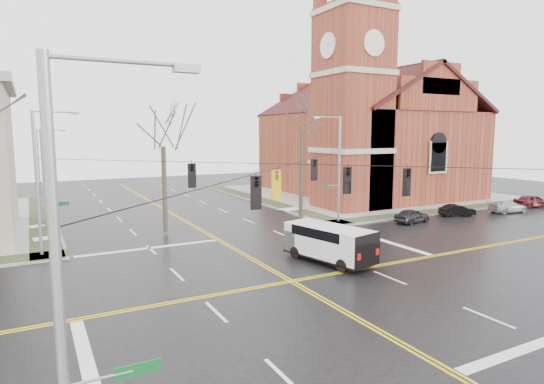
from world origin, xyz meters
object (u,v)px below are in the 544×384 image
signal_pole_ne (338,166)px  parked_car_a (412,216)px  signal_pole_sw (69,297)px  cargo_van (326,240)px  streetlight_north_b (40,157)px  parked_car_b (457,210)px  signal_pole_nw (40,179)px  parked_car_c (508,207)px  tree_nw_near (163,141)px  church (363,127)px  tree_ne (302,127)px  parked_car_d (533,201)px  streetlight_north_a (44,168)px

signal_pole_ne → parked_car_a: signal_pole_ne is taller
signal_pole_sw → cargo_van: 20.77m
signal_pole_ne → streetlight_north_b: (-21.97, 36.50, -0.48)m
signal_pole_sw → cargo_van: (15.12, 13.77, -3.65)m
signal_pole_ne → parked_car_b: bearing=-12.4°
signal_pole_sw → streetlight_north_b: (0.67, 59.50, -0.48)m
signal_pole_nw → parked_car_b: (34.60, -2.62, -4.40)m
parked_car_c → signal_pole_nw: bearing=95.1°
signal_pole_sw → tree_nw_near: size_ratio=0.91×
church → tree_ne: bearing=-143.8°
signal_pole_ne → parked_car_d: size_ratio=2.29×
streetlight_north_a → parked_car_c: 44.86m
tree_nw_near → parked_car_d: bearing=-8.5°
church → signal_pole_ne: 19.22m
parked_car_a → parked_car_b: bearing=-96.1°
tree_ne → signal_pole_nw: bearing=-175.9°
tree_ne → parked_car_a: bearing=-26.7°
church → signal_pole_sw: (-36.09, -36.28, -3.48)m
parked_car_c → tree_nw_near: 33.39m
tree_nw_near → tree_ne: size_ratio=0.87×
church → parked_car_b: bearing=-95.3°
streetlight_north_a → parked_car_b: streetlight_north_a is taller
signal_pole_sw → parked_car_a: signal_pole_sw is taller
streetlight_north_a → parked_car_b: (33.93, -19.12, -3.92)m
signal_pole_ne → parked_car_d: signal_pole_ne is taller
streetlight_north_b → tree_ne: (19.21, -35.08, 3.77)m
parked_car_b → parked_car_c: 6.05m
streetlight_north_a → cargo_van: 29.68m
cargo_van → parked_car_c: (25.44, 5.57, -0.71)m
signal_pole_nw → parked_car_a: signal_pole_nw is taller
parked_car_a → tree_nw_near: (-20.07, 5.63, 6.56)m
parked_car_d → tree_ne: tree_ne is taller
cargo_van → parked_car_b: bearing=5.4°
signal_pole_nw → parked_car_c: signal_pole_nw is taller
signal_pole_sw → streetlight_north_b: bearing=89.4°
signal_pole_ne → streetlight_north_b: signal_pole_ne is taller
signal_pole_ne → signal_pole_sw: same height
streetlight_north_b → parked_car_c: streetlight_north_b is taller
church → tree_nw_near: size_ratio=2.78×
streetlight_north_a → tree_nw_near: 16.07m
parked_car_a → parked_car_d: (17.19, 0.07, 0.05)m
signal_pole_ne → streetlight_north_b: size_ratio=1.12×
signal_pole_sw → streetlight_north_a: 39.51m
parked_car_c → signal_pole_ne: bearing=88.7°
parked_car_d → tree_ne: 27.25m
signal_pole_ne → parked_car_a: bearing=-26.5°
signal_pole_ne → parked_car_a: size_ratio=2.50×
parked_car_c → tree_nw_near: tree_nw_near is taller
parked_car_d → tree_nw_near: bearing=94.1°
signal_pole_ne → parked_car_b: size_ratio=2.70×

